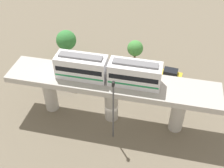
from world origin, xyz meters
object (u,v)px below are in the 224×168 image
Objects in this scene: tree_near_viaduct at (66,40)px; tree_far_corner at (135,48)px; train at (108,70)px; signal_post at (113,108)px; parked_car_blue at (67,82)px; parked_car_yellow at (169,75)px; parked_car_orange at (101,74)px.

tree_near_viaduct is 1.12× the size of tree_far_corner.
signal_post is (3.40, 1.49, -3.21)m from train.
tree_far_corner is at bearing 143.59° from parked_car_blue.
signal_post is at bearing 23.63° from train.
tree_far_corner is 17.25m from signal_post.
train is 3.10× the size of parked_car_yellow.
parked_car_yellow is 0.97× the size of parked_car_blue.
parked_car_orange is 1.01× the size of parked_car_yellow.
train is 14.75m from tree_far_corner.
signal_post is at bearing -18.16° from parked_car_yellow.
tree_far_corner reaches higher than parked_car_blue.
parked_car_blue is (-5.50, -8.18, -7.78)m from train.
train is 2.81× the size of tree_far_corner.
tree_near_viaduct is (-13.41, -10.92, -4.94)m from train.
train is at bearing -156.37° from signal_post.
tree_far_corner is at bearing 126.20° from parked_car_orange.
parked_car_yellow is 0.81× the size of tree_near_viaduct.
parked_car_blue is (3.28, -4.87, 0.00)m from parked_car_orange.
parked_car_yellow is (-11.06, 8.04, -7.78)m from train.
signal_post is at bearing 12.48° from parked_car_orange.
parked_car_blue is 13.92m from signal_post.
train is 12.56m from parked_car_blue.
parked_car_yellow is 0.91× the size of tree_far_corner.
train is at bearing -29.79° from parked_car_yellow.
tree_far_corner is 0.50× the size of signal_post.
train reaches higher than tree_near_viaduct.
signal_post reaches higher than tree_near_viaduct.
parked_car_blue is at bearing -49.89° from tree_far_corner.
tree_near_viaduct is (-7.91, -2.74, 2.84)m from parked_car_blue.
tree_far_corner is (-0.33, 12.52, -0.18)m from tree_near_viaduct.
parked_car_orange is at bearing -72.45° from parked_car_yellow.
parked_car_blue is at bearing 19.10° from tree_near_viaduct.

